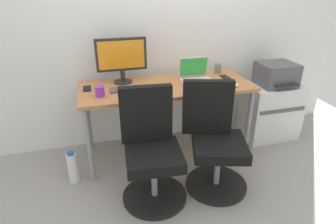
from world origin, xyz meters
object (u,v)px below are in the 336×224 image
object	(u,v)px
office_chair_right	(214,142)
printer	(276,74)
side_cabinet	(270,111)
water_bottle_on_floor	(73,167)
coffee_mug	(100,91)
open_laptop	(196,75)
office_chair_left	(151,151)
desktop_monitor	(121,57)

from	to	relation	value
office_chair_right	printer	size ratio (longest dim) A/B	2.35
side_cabinet	water_bottle_on_floor	size ratio (longest dim) A/B	2.04
office_chair_right	printer	distance (m)	1.20
printer	coffee_mug	size ratio (longest dim) A/B	4.35
side_cabinet	coffee_mug	xyz separation A→B (m)	(-1.86, -0.16, 0.49)
office_chair_right	open_laptop	bearing A→B (deg)	85.58
side_cabinet	coffee_mug	world-z (taller)	coffee_mug
office_chair_right	office_chair_left	bearing A→B (deg)	179.76
coffee_mug	desktop_monitor	bearing A→B (deg)	52.98
office_chair_left	office_chair_right	distance (m)	0.55
office_chair_left	open_laptop	bearing A→B (deg)	46.58
water_bottle_on_floor	side_cabinet	bearing A→B (deg)	7.11
office_chair_left	desktop_monitor	xyz separation A→B (m)	(-0.11, 0.77, 0.59)
office_chair_right	side_cabinet	world-z (taller)	office_chair_right
desktop_monitor	side_cabinet	bearing A→B (deg)	-5.34
office_chair_right	desktop_monitor	world-z (taller)	desktop_monitor
desktop_monitor	open_laptop	size ratio (longest dim) A/B	1.55
office_chair_right	coffee_mug	xyz separation A→B (m)	(-0.89, 0.46, 0.38)
side_cabinet	printer	xyz separation A→B (m)	(0.00, -0.00, 0.44)
desktop_monitor	office_chair_left	bearing A→B (deg)	-82.13
water_bottle_on_floor	desktop_monitor	distance (m)	1.11
office_chair_left	desktop_monitor	distance (m)	0.97
office_chair_left	open_laptop	distance (m)	0.96
water_bottle_on_floor	office_chair_left	bearing A→B (deg)	-28.06
coffee_mug	open_laptop	bearing A→B (deg)	10.59
water_bottle_on_floor	open_laptop	size ratio (longest dim) A/B	1.00
water_bottle_on_floor	coffee_mug	size ratio (longest dim) A/B	3.37
office_chair_left	printer	world-z (taller)	office_chair_left
side_cabinet	office_chair_right	bearing A→B (deg)	-147.25
desktop_monitor	coffee_mug	xyz separation A→B (m)	(-0.24, -0.32, -0.20)
office_chair_left	water_bottle_on_floor	size ratio (longest dim) A/B	3.03
water_bottle_on_floor	desktop_monitor	size ratio (longest dim) A/B	0.65
printer	office_chair_right	bearing A→B (deg)	-147.29
water_bottle_on_floor	coffee_mug	xyz separation A→B (m)	(0.31, 0.11, 0.66)
side_cabinet	office_chair_left	bearing A→B (deg)	-157.78
open_laptop	coffee_mug	distance (m)	0.96
office_chair_right	water_bottle_on_floor	distance (m)	1.29
desktop_monitor	open_laptop	distance (m)	0.75
office_chair_right	water_bottle_on_floor	size ratio (longest dim) A/B	3.03
printer	water_bottle_on_floor	size ratio (longest dim) A/B	1.29
desktop_monitor	open_laptop	world-z (taller)	desktop_monitor
office_chair_left	side_cabinet	size ratio (longest dim) A/B	1.49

